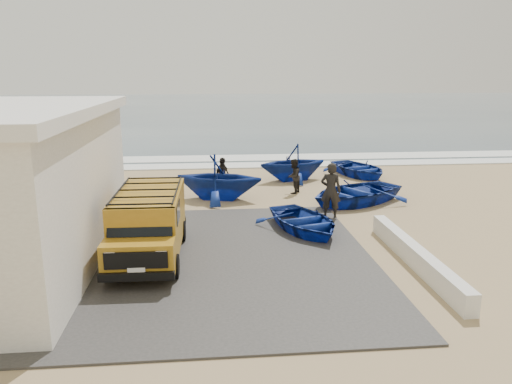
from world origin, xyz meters
name	(u,v)px	position (x,y,z in m)	size (l,w,h in m)	color
ground	(226,236)	(0.00, 0.00, 0.00)	(160.00, 160.00, 0.00)	tan
slab	(157,261)	(-2.00, -2.00, 0.03)	(12.00, 10.00, 0.05)	#3F3C3A
ocean	(211,108)	(0.00, 56.00, 0.00)	(180.00, 88.00, 0.01)	#385166
surf_line	(218,166)	(0.00, 12.00, 0.03)	(180.00, 1.60, 0.06)	white
surf_wash	(217,158)	(0.00, 14.50, 0.02)	(180.00, 2.20, 0.04)	white
parapet	(415,256)	(5.00, -3.00, 0.28)	(0.35, 6.00, 0.55)	silver
van	(149,222)	(-2.21, -1.63, 1.04)	(1.91, 4.56, 1.94)	#AF7C1A
boat_near_left	(304,221)	(2.56, 0.20, 0.37)	(2.52, 3.53, 0.73)	navy
boat_near_right	(354,193)	(5.23, 3.58, 0.44)	(3.04, 4.26, 0.88)	navy
boat_mid_left	(219,177)	(-0.10, 4.76, 0.93)	(3.03, 3.51, 1.85)	navy
boat_far_left	(293,162)	(3.52, 8.08, 0.88)	(2.87, 3.33, 1.75)	navy
boat_far_right	(359,168)	(6.99, 8.72, 0.39)	(2.68, 3.75, 0.78)	navy
fisherman_front	(331,191)	(3.80, 1.70, 1.00)	(0.73, 0.48, 2.01)	black
fisherman_middle	(294,176)	(3.11, 5.48, 0.75)	(0.73, 0.57, 1.50)	black
fisherman_back	(222,176)	(0.07, 5.77, 0.78)	(0.91, 0.38, 1.56)	black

